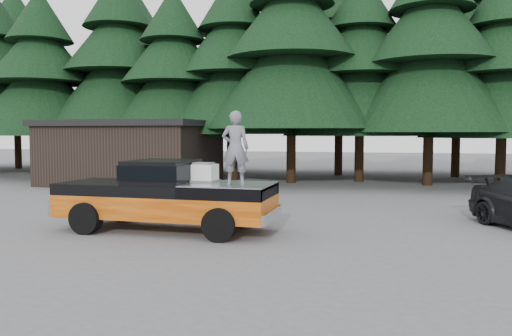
% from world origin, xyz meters
% --- Properties ---
extents(ground, '(120.00, 120.00, 0.00)m').
position_xyz_m(ground, '(0.00, 0.00, 0.00)').
color(ground, '#535356').
rests_on(ground, ground).
extents(pickup_truck, '(6.00, 2.04, 1.33)m').
position_xyz_m(pickup_truck, '(-1.79, 0.54, 0.67)').
color(pickup_truck, orange).
rests_on(pickup_truck, ground).
extents(truck_cab, '(1.66, 1.90, 0.59)m').
position_xyz_m(truck_cab, '(-1.89, 0.54, 1.62)').
color(truck_cab, black).
rests_on(truck_cab, pickup_truck).
extents(air_compressor, '(0.70, 0.59, 0.46)m').
position_xyz_m(air_compressor, '(-0.79, 0.77, 1.56)').
color(air_compressor, silver).
rests_on(air_compressor, pickup_truck).
extents(man_on_bed, '(0.75, 0.55, 1.89)m').
position_xyz_m(man_on_bed, '(0.26, 0.29, 2.27)').
color(man_on_bed, slate).
rests_on(man_on_bed, pickup_truck).
extents(utility_building, '(8.40, 6.40, 3.30)m').
position_xyz_m(utility_building, '(-9.00, 12.00, 1.67)').
color(utility_building, black).
rests_on(utility_building, ground).
extents(treeline, '(60.15, 16.05, 17.50)m').
position_xyz_m(treeline, '(0.42, 17.20, 7.72)').
color(treeline, black).
rests_on(treeline, ground).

